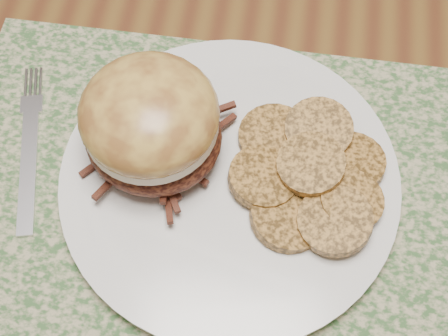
% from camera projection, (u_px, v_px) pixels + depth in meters
% --- Properties ---
extents(placemat, '(0.45, 0.33, 0.00)m').
position_uv_depth(placemat, '(212.00, 205.00, 0.51)').
color(placemat, '#375D2F').
rests_on(placemat, dining_table).
extents(dinner_plate, '(0.26, 0.26, 0.02)m').
position_uv_depth(dinner_plate, '(230.00, 180.00, 0.51)').
color(dinner_plate, silver).
rests_on(dinner_plate, placemat).
extents(pork_sandwich, '(0.14, 0.14, 0.08)m').
position_uv_depth(pork_sandwich, '(151.00, 123.00, 0.48)').
color(pork_sandwich, black).
rests_on(pork_sandwich, dinner_plate).
extents(roasted_potatoes, '(0.13, 0.15, 0.03)m').
position_uv_depth(roasted_potatoes, '(310.00, 175.00, 0.49)').
color(roasted_potatoes, '#A77331').
rests_on(roasted_potatoes, dinner_plate).
extents(fork, '(0.05, 0.16, 0.00)m').
position_uv_depth(fork, '(30.00, 145.00, 0.53)').
color(fork, silver).
rests_on(fork, placemat).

